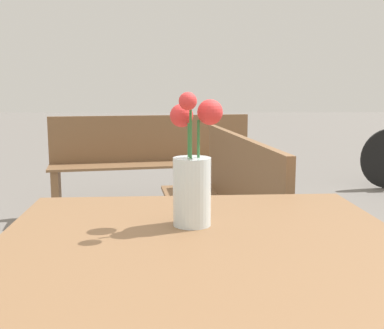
{
  "coord_description": "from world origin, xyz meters",
  "views": [
    {
      "loc": [
        -0.06,
        -1.1,
        1.09
      ],
      "look_at": [
        -0.02,
        0.12,
        0.9
      ],
      "focal_mm": 45.0,
      "sensor_mm": 36.0,
      "label": 1
    }
  ],
  "objects_px": {
    "bench_near": "(153,160)",
    "bench_middle": "(222,212)",
    "table_front": "(203,275)",
    "flower_vase": "(193,180)"
  },
  "relations": [
    {
      "from": "table_front",
      "to": "bench_middle",
      "type": "distance_m",
      "value": 1.34
    },
    {
      "from": "bench_near",
      "to": "flower_vase",
      "type": "bearing_deg",
      "value": -85.15
    },
    {
      "from": "bench_near",
      "to": "bench_middle",
      "type": "xyz_separation_m",
      "value": [
        0.44,
        -1.74,
        -0.01
      ]
    },
    {
      "from": "flower_vase",
      "to": "bench_near",
      "type": "bearing_deg",
      "value": 94.85
    },
    {
      "from": "bench_middle",
      "to": "bench_near",
      "type": "bearing_deg",
      "value": 104.17
    },
    {
      "from": "bench_near",
      "to": "bench_middle",
      "type": "bearing_deg",
      "value": -75.83
    },
    {
      "from": "table_front",
      "to": "flower_vase",
      "type": "height_order",
      "value": "flower_vase"
    },
    {
      "from": "table_front",
      "to": "bench_near",
      "type": "xyz_separation_m",
      "value": [
        -0.27,
        3.05,
        -0.18
      ]
    },
    {
      "from": "table_front",
      "to": "bench_near",
      "type": "relative_size",
      "value": 0.57
    },
    {
      "from": "bench_middle",
      "to": "table_front",
      "type": "bearing_deg",
      "value": -97.35
    }
  ]
}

